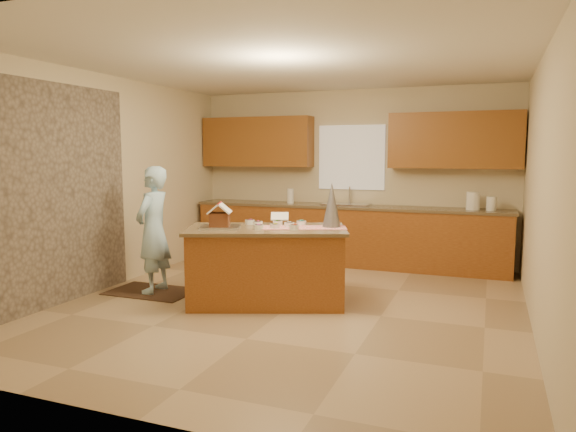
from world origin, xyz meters
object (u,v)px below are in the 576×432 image
(tinsel_tree, at_px, (332,204))
(gingerbread_house, at_px, (220,217))
(island_base, at_px, (267,267))
(boy, at_px, (153,230))

(tinsel_tree, distance_m, gingerbread_house, 1.28)
(island_base, distance_m, tinsel_tree, 1.03)
(island_base, xyz_separation_m, gingerbread_house, (-0.47, -0.23, 0.58))
(boy, relative_size, gingerbread_house, 4.55)
(tinsel_tree, bearing_deg, gingerbread_house, -155.16)
(island_base, bearing_deg, tinsel_tree, 3.67)
(island_base, height_order, gingerbread_house, gingerbread_house)
(island_base, relative_size, gingerbread_house, 5.03)
(tinsel_tree, xyz_separation_m, boy, (-2.15, -0.38, -0.35))
(boy, distance_m, gingerbread_house, 1.04)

